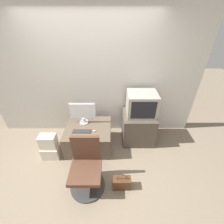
{
  "coord_description": "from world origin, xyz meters",
  "views": [
    {
      "loc": [
        0.39,
        -1.56,
        2.42
      ],
      "look_at": [
        0.39,
        0.92,
        0.74
      ],
      "focal_mm": 24.0,
      "sensor_mm": 36.0,
      "label": 1
    }
  ],
  "objects_px": {
    "crt_tv": "(142,104)",
    "office_chair": "(86,169)",
    "mouse": "(94,131)",
    "handbag": "(122,183)",
    "keyboard": "(82,131)",
    "main_monitor": "(83,113)",
    "cardboard_box_lower": "(51,152)"
  },
  "relations": [
    {
      "from": "office_chair",
      "to": "keyboard",
      "type": "bearing_deg",
      "value": 103.66
    },
    {
      "from": "main_monitor",
      "to": "crt_tv",
      "type": "relative_size",
      "value": 0.91
    },
    {
      "from": "main_monitor",
      "to": "keyboard",
      "type": "xyz_separation_m",
      "value": [
        -0.0,
        -0.29,
        -0.24
      ]
    },
    {
      "from": "crt_tv",
      "to": "office_chair",
      "type": "height_order",
      "value": "crt_tv"
    },
    {
      "from": "crt_tv",
      "to": "main_monitor",
      "type": "bearing_deg",
      "value": -176.95
    },
    {
      "from": "main_monitor",
      "to": "keyboard",
      "type": "bearing_deg",
      "value": -90.02
    },
    {
      "from": "main_monitor",
      "to": "handbag",
      "type": "distance_m",
      "value": 1.46
    },
    {
      "from": "main_monitor",
      "to": "cardboard_box_lower",
      "type": "height_order",
      "value": "main_monitor"
    },
    {
      "from": "keyboard",
      "to": "office_chair",
      "type": "height_order",
      "value": "office_chair"
    },
    {
      "from": "keyboard",
      "to": "cardboard_box_lower",
      "type": "bearing_deg",
      "value": -164.03
    },
    {
      "from": "main_monitor",
      "to": "keyboard",
      "type": "relative_size",
      "value": 1.47
    },
    {
      "from": "mouse",
      "to": "crt_tv",
      "type": "xyz_separation_m",
      "value": [
        0.92,
        0.35,
        0.4
      ]
    },
    {
      "from": "mouse",
      "to": "crt_tv",
      "type": "relative_size",
      "value": 0.12
    },
    {
      "from": "crt_tv",
      "to": "mouse",
      "type": "bearing_deg",
      "value": -159.53
    },
    {
      "from": "mouse",
      "to": "cardboard_box_lower",
      "type": "bearing_deg",
      "value": -168.1
    },
    {
      "from": "mouse",
      "to": "handbag",
      "type": "relative_size",
      "value": 0.2
    },
    {
      "from": "crt_tv",
      "to": "cardboard_box_lower",
      "type": "height_order",
      "value": "crt_tv"
    },
    {
      "from": "main_monitor",
      "to": "office_chair",
      "type": "xyz_separation_m",
      "value": [
        0.18,
        -1.03,
        -0.37
      ]
    },
    {
      "from": "main_monitor",
      "to": "handbag",
      "type": "bearing_deg",
      "value": -56.16
    },
    {
      "from": "crt_tv",
      "to": "cardboard_box_lower",
      "type": "bearing_deg",
      "value": -163.54
    },
    {
      "from": "main_monitor",
      "to": "handbag",
      "type": "relative_size",
      "value": 1.59
    },
    {
      "from": "office_chair",
      "to": "cardboard_box_lower",
      "type": "relative_size",
      "value": 2.79
    },
    {
      "from": "crt_tv",
      "to": "office_chair",
      "type": "xyz_separation_m",
      "value": [
        -0.98,
        -1.09,
        -0.53
      ]
    },
    {
      "from": "keyboard",
      "to": "handbag",
      "type": "bearing_deg",
      "value": -47.77
    },
    {
      "from": "crt_tv",
      "to": "handbag",
      "type": "distance_m",
      "value": 1.47
    },
    {
      "from": "keyboard",
      "to": "crt_tv",
      "type": "distance_m",
      "value": 1.28
    },
    {
      "from": "main_monitor",
      "to": "office_chair",
      "type": "relative_size",
      "value": 0.57
    },
    {
      "from": "mouse",
      "to": "crt_tv",
      "type": "bearing_deg",
      "value": 20.47
    },
    {
      "from": "mouse",
      "to": "handbag",
      "type": "xyz_separation_m",
      "value": [
        0.5,
        -0.82,
        -0.39
      ]
    },
    {
      "from": "main_monitor",
      "to": "handbag",
      "type": "height_order",
      "value": "main_monitor"
    },
    {
      "from": "office_chair",
      "to": "crt_tv",
      "type": "bearing_deg",
      "value": 47.88
    },
    {
      "from": "main_monitor",
      "to": "office_chair",
      "type": "height_order",
      "value": "main_monitor"
    }
  ]
}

